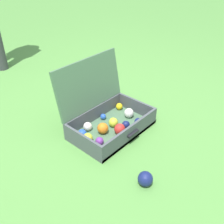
# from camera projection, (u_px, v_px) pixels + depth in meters

# --- Properties ---
(ground_plane) EXTENTS (16.00, 16.00, 0.00)m
(ground_plane) POSITION_uv_depth(u_px,v_px,m) (100.00, 130.00, 1.99)
(ground_plane) COLOR #569342
(open_suitcase) EXTENTS (0.61, 0.48, 0.51)m
(open_suitcase) POSITION_uv_depth(u_px,v_px,m) (106.00, 116.00, 1.95)
(open_suitcase) COLOR #4C7051
(open_suitcase) RESTS_ON ground
(stray_ball_on_grass) EXTENTS (0.09, 0.09, 0.09)m
(stray_ball_on_grass) POSITION_uv_depth(u_px,v_px,m) (145.00, 179.00, 1.53)
(stray_ball_on_grass) COLOR navy
(stray_ball_on_grass) RESTS_ON ground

